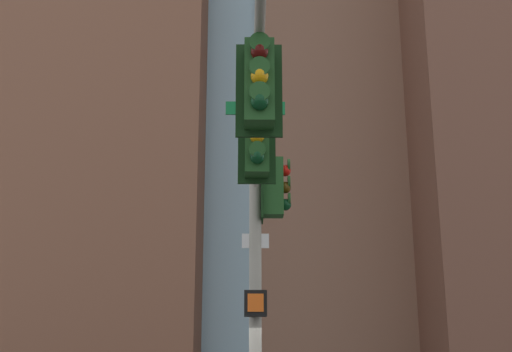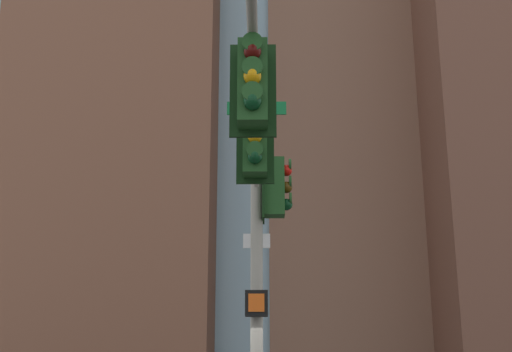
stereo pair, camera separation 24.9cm
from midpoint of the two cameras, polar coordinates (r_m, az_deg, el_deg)
signal_pole_assembly at (r=10.33m, az=0.98°, el=-1.18°), size 5.61×1.13×6.53m
building_brick_nearside at (r=62.62m, az=19.03°, el=11.11°), size 27.86×15.02×58.79m
building_brick_midblock at (r=61.33m, az=-9.64°, el=-0.49°), size 24.00×16.25×35.87m
building_glass_tower at (r=73.88m, az=-5.30°, el=13.22°), size 28.33×30.15×75.51m
building_brick_farside at (r=63.13m, az=9.27°, el=7.81°), size 17.31×16.77×54.08m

